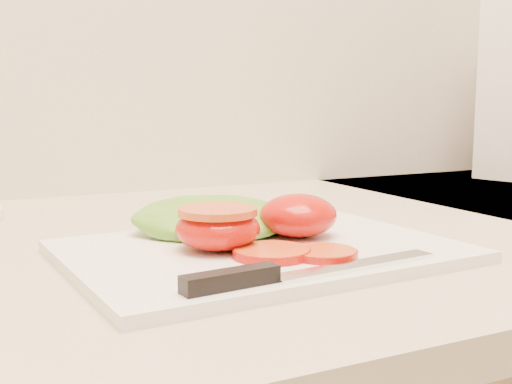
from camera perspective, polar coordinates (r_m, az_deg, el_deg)
name	(u,v)px	position (r m, az deg, el deg)	size (l,w,h in m)	color
cutting_board	(261,251)	(0.55, 0.47, -5.30)	(0.32, 0.23, 0.01)	white
tomato_half_dome	(298,215)	(0.58, 3.76, -2.08)	(0.07, 0.07, 0.04)	#B51F0F
tomato_half_cut	(218,227)	(0.53, -3.42, -3.08)	(0.07, 0.07, 0.04)	#B51F0F
tomato_slice_0	(272,253)	(0.51, 1.40, -5.42)	(0.06, 0.06, 0.01)	#D1591C
tomato_slice_1	(323,253)	(0.51, 5.99, -5.42)	(0.05, 0.05, 0.01)	#D1591C
lettuce_leaf_0	(213,218)	(0.60, -3.88, -2.36)	(0.15, 0.10, 0.03)	#6BBB31
lettuce_leaf_1	(248,217)	(0.62, -0.71, -2.21)	(0.10, 0.07, 0.02)	#6BBB31
knife	(283,273)	(0.45, 2.44, -7.24)	(0.21, 0.03, 0.01)	silver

